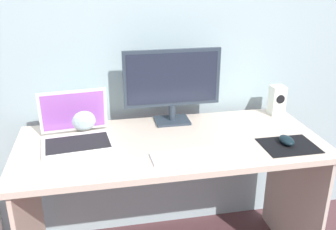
{
  "coord_description": "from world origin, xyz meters",
  "views": [
    {
      "loc": [
        -0.33,
        -1.58,
        1.54
      ],
      "look_at": [
        -0.02,
        -0.02,
        0.9
      ],
      "focal_mm": 40.13,
      "sensor_mm": 36.0,
      "label": 1
    }
  ],
  "objects": [
    {
      "name": "monitor",
      "position": [
        0.06,
        0.23,
        0.98
      ],
      "size": [
        0.51,
        0.14,
        0.39
      ],
      "color": "#2B3541",
      "rests_on": "desk"
    },
    {
      "name": "wall_back",
      "position": [
        0.0,
        0.4,
        1.25
      ],
      "size": [
        6.0,
        0.04,
        2.5
      ],
      "primitive_type": "cube",
      "color": "#9AB2B6",
      "rests_on": "ground_plane"
    },
    {
      "name": "laptop",
      "position": [
        -0.44,
        0.08,
        0.81
      ],
      "size": [
        0.35,
        0.3,
        0.23
      ],
      "color": "white",
      "rests_on": "desk"
    },
    {
      "name": "mouse",
      "position": [
        0.52,
        -0.14,
        0.78
      ],
      "size": [
        0.06,
        0.1,
        0.04
      ],
      "primitive_type": "ellipsoid",
      "rotation": [
        0.0,
        0.0,
        -0.01
      ],
      "color": "black",
      "rests_on": "mousepad"
    },
    {
      "name": "fishbowl",
      "position": [
        -0.41,
        0.22,
        0.83
      ],
      "size": [
        0.15,
        0.15,
        0.15
      ],
      "primitive_type": "sphere",
      "color": "silver",
      "rests_on": "desk"
    },
    {
      "name": "mousepad",
      "position": [
        0.53,
        -0.16,
        0.76
      ],
      "size": [
        0.25,
        0.2,
        0.0
      ],
      "primitive_type": "cube",
      "color": "black",
      "rests_on": "desk"
    },
    {
      "name": "desk",
      "position": [
        0.0,
        0.0,
        0.6
      ],
      "size": [
        1.45,
        0.63,
        0.76
      ],
      "color": "beige",
      "rests_on": "ground_plane"
    },
    {
      "name": "speaker_right",
      "position": [
        0.65,
        0.23,
        0.84
      ],
      "size": [
        0.07,
        0.08,
        0.16
      ],
      "color": "white",
      "rests_on": "desk"
    },
    {
      "name": "keyboard_external",
      "position": [
        0.07,
        -0.17,
        0.76
      ],
      "size": [
        0.38,
        0.13,
        0.01
      ],
      "primitive_type": "cube",
      "rotation": [
        0.0,
        0.0,
        0.04
      ],
      "color": "white",
      "rests_on": "desk"
    }
  ]
}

